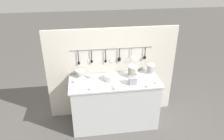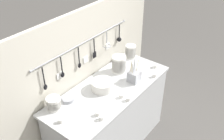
{
  "view_description": "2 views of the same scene",
  "coord_description": "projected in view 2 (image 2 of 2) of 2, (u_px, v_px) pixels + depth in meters",
  "views": [
    {
      "loc": [
        -0.49,
        -3.17,
        2.73
      ],
      "look_at": [
        -0.04,
        0.03,
        1.08
      ],
      "focal_mm": 35.0,
      "sensor_mm": 36.0,
      "label": 1
    },
    {
      "loc": [
        -1.76,
        -1.4,
        2.63
      ],
      "look_at": [
        0.03,
        -0.01,
        1.12
      ],
      "focal_mm": 42.0,
      "sensor_mm": 36.0,
      "label": 2
    }
  ],
  "objects": [
    {
      "name": "back_wall",
      "position": [
        86.0,
        79.0,
        3.04
      ],
      "size": [
        2.35,
        0.11,
        1.71
      ],
      "color": "beige",
      "rests_on": "ground"
    },
    {
      "name": "cup_front_right",
      "position": [
        154.0,
        75.0,
        3.01
      ],
      "size": [
        0.05,
        0.05,
        0.04
      ],
      "color": "silver",
      "rests_on": "counter"
    },
    {
      "name": "cup_back_right",
      "position": [
        101.0,
        118.0,
        2.43
      ],
      "size": [
        0.05,
        0.05,
        0.04
      ],
      "color": "silver",
      "rests_on": "counter"
    },
    {
      "name": "counter",
      "position": [
        110.0,
        118.0,
        3.09
      ],
      "size": [
        1.55,
        0.64,
        0.89
      ],
      "color": "#B7BABC",
      "rests_on": "ground"
    },
    {
      "name": "plate_stack",
      "position": [
        103.0,
        85.0,
        2.81
      ],
      "size": [
        0.24,
        0.24,
        0.1
      ],
      "color": "silver",
      "rests_on": "counter"
    },
    {
      "name": "cup_edge_near",
      "position": [
        61.0,
        121.0,
        2.4
      ],
      "size": [
        0.05,
        0.05,
        0.04
      ],
      "color": "silver",
      "rests_on": "counter"
    },
    {
      "name": "bowl_stack_wide_centre",
      "position": [
        119.0,
        64.0,
        3.07
      ],
      "size": [
        0.17,
        0.17,
        0.2
      ],
      "color": "silver",
      "rests_on": "counter"
    },
    {
      "name": "bowl_stack_back_corner",
      "position": [
        131.0,
        51.0,
        3.34
      ],
      "size": [
        0.13,
        0.13,
        0.17
      ],
      "color": "silver",
      "rests_on": "counter"
    },
    {
      "name": "cup_mid_row",
      "position": [
        98.0,
        114.0,
        2.48
      ],
      "size": [
        0.05,
        0.05,
        0.04
      ],
      "color": "silver",
      "rests_on": "counter"
    },
    {
      "name": "cutlery_caddy",
      "position": [
        134.0,
        76.0,
        2.92
      ],
      "size": [
        0.12,
        0.12,
        0.27
      ],
      "color": "#93969E",
      "rests_on": "counter"
    },
    {
      "name": "steel_mixing_bowl",
      "position": [
        68.0,
        99.0,
        2.66
      ],
      "size": [
        0.13,
        0.13,
        0.03
      ],
      "color": "#93969E",
      "rests_on": "counter"
    },
    {
      "name": "bowl_stack_short_front",
      "position": [
        54.0,
        103.0,
        2.54
      ],
      "size": [
        0.14,
        0.14,
        0.13
      ],
      "color": "silver",
      "rests_on": "counter"
    },
    {
      "name": "cup_front_left",
      "position": [
        155.0,
        66.0,
        3.18
      ],
      "size": [
        0.05,
        0.05,
        0.04
      ],
      "color": "silver",
      "rests_on": "counter"
    },
    {
      "name": "cup_beside_plates",
      "position": [
        121.0,
        96.0,
        2.7
      ],
      "size": [
        0.05,
        0.05,
        0.04
      ],
      "color": "silver",
      "rests_on": "counter"
    },
    {
      "name": "cup_centre",
      "position": [
        128.0,
        99.0,
        2.66
      ],
      "size": [
        0.05,
        0.05,
        0.04
      ],
      "color": "silver",
      "rests_on": "counter"
    }
  ]
}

